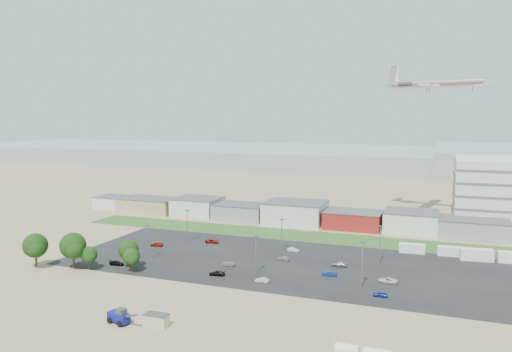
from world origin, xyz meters
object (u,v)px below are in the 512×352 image
at_px(storage_tank_nw, 347,349).
at_px(parked_car_2, 380,294).
at_px(parked_car_0, 388,280).
at_px(parked_car_4, 228,264).
at_px(parked_car_9, 212,241).
at_px(parked_car_13, 262,280).
at_px(parked_car_11, 293,250).
at_px(parked_car_10, 117,263).
at_px(parked_car_12, 339,264).
at_px(parked_car_1, 329,273).
at_px(box_trailer_a, 412,248).
at_px(airliner, 436,83).
at_px(parked_car_3, 217,273).
at_px(parked_car_5, 157,244).
at_px(tree_far_left, 35,248).
at_px(parked_car_7, 283,259).
at_px(telehandler, 119,315).
at_px(portable_shed, 156,320).

height_order(storage_tank_nw, parked_car_2, storage_tank_nw).
bearing_deg(parked_car_0, parked_car_4, -85.68).
distance_m(parked_car_9, parked_car_13, 41.45).
distance_m(storage_tank_nw, parked_car_0, 40.83).
distance_m(parked_car_2, parked_car_11, 41.28).
relative_size(storage_tank_nw, parked_car_10, 0.93).
bearing_deg(parked_car_12, parked_car_1, -9.37).
bearing_deg(box_trailer_a, parked_car_13, -132.07).
bearing_deg(airliner, parked_car_4, -106.01).
xyz_separation_m(parked_car_11, parked_car_13, (0.78, -29.51, -0.02)).
bearing_deg(parked_car_1, parked_car_3, -67.61).
xyz_separation_m(storage_tank_nw, parked_car_5, (-68.56, 51.21, -0.48)).
bearing_deg(parked_car_10, parked_car_3, -92.53).
height_order(tree_far_left, parked_car_5, tree_far_left).
distance_m(parked_car_2, parked_car_13, 28.10).
bearing_deg(parked_car_11, parked_car_9, 91.82).
bearing_deg(storage_tank_nw, parked_car_10, 156.19).
distance_m(storage_tank_nw, box_trailer_a, 71.38).
xyz_separation_m(parked_car_0, parked_car_7, (-29.42, 9.50, -0.10)).
bearing_deg(tree_far_left, parked_car_13, 9.20).
bearing_deg(telehandler, storage_tank_nw, 17.49).
bearing_deg(parked_car_5, box_trailer_a, 97.22).
height_order(parked_car_1, parked_car_9, parked_car_1).
bearing_deg(parked_car_1, portable_shed, -27.94).
bearing_deg(parked_car_10, parked_car_11, -59.07).
relative_size(box_trailer_a, parked_car_4, 2.17).
xyz_separation_m(storage_tank_nw, parked_car_7, (-26.96, 50.25, -0.60)).
xyz_separation_m(parked_car_7, parked_car_11, (0.01, 9.77, 0.04)).
relative_size(telehandler, airliner, 0.18).
xyz_separation_m(parked_car_3, parked_car_9, (-15.61, 29.62, 0.02)).
xyz_separation_m(storage_tank_nw, parked_car_4, (-39.23, 39.93, -0.58)).
height_order(tree_far_left, parked_car_13, tree_far_left).
bearing_deg(parked_car_12, parked_car_10, -75.67).
height_order(portable_shed, parked_car_10, portable_shed).
height_order(box_trailer_a, parked_car_5, box_trailer_a).
bearing_deg(parked_car_3, storage_tank_nw, 43.95).
bearing_deg(parked_car_5, parked_car_7, 81.02).
height_order(tree_far_left, parked_car_12, tree_far_left).
bearing_deg(box_trailer_a, parked_car_5, -168.55).
bearing_deg(parked_car_3, telehandler, -15.77).
bearing_deg(box_trailer_a, parked_car_10, -154.40).
height_order(airliner, parked_car_0, airliner).
relative_size(telehandler, parked_car_7, 2.31).
height_order(portable_shed, telehandler, telehandler).
relative_size(parked_car_4, parked_car_5, 0.88).
bearing_deg(parked_car_12, parked_car_11, -127.99).
xyz_separation_m(portable_shed, parked_car_5, (-32.23, 51.97, -0.54)).
distance_m(parked_car_4, parked_car_7, 16.03).
xyz_separation_m(storage_tank_nw, parked_car_2, (1.93, 30.53, -0.59)).
bearing_deg(parked_car_2, portable_shed, -54.23).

